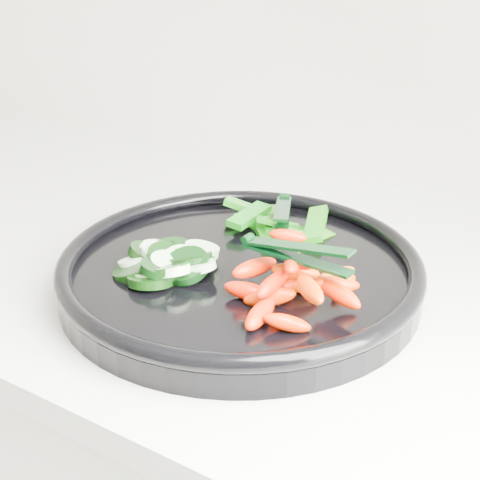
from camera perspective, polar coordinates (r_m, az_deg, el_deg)
The scene contains 6 objects.
veggie_tray at distance 0.69m, azimuth 0.00°, elevation -2.60°, with size 0.49×0.49×0.04m.
cucumber_pile at distance 0.69m, azimuth -6.41°, elevation -1.69°, with size 0.12×0.12×0.04m.
carrot_pile at distance 0.62m, azimuth 4.35°, elevation -3.76°, with size 0.14×0.15×0.06m.
pepper_pile at distance 0.77m, azimuth 3.19°, elevation 1.47°, with size 0.14×0.10×0.03m.
tong_carrot at distance 0.61m, azimuth 4.59°, elevation -0.98°, with size 0.11×0.02×0.02m.
tong_pepper at distance 0.76m, azimuth 3.66°, elevation 2.40°, with size 0.06×0.11×0.02m.
Camera 1 is at (0.29, 1.11, 1.27)m, focal length 50.00 mm.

